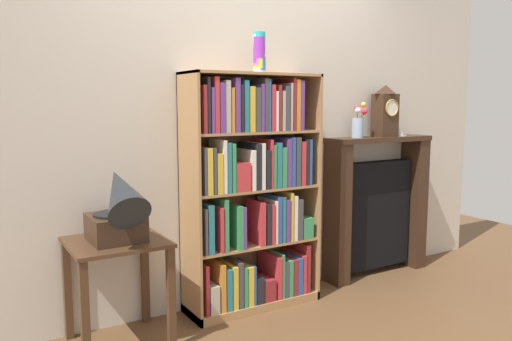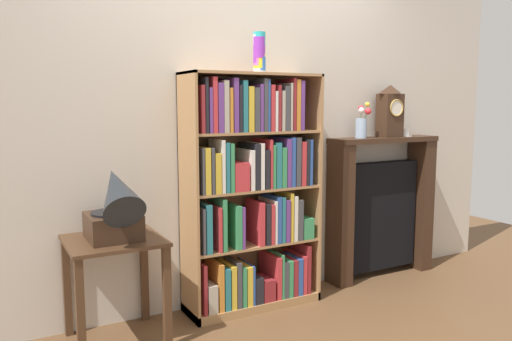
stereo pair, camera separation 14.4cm
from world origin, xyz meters
name	(u,v)px [view 1 (the left image)]	position (x,y,z in m)	size (l,w,h in m)	color
ground_plane	(261,312)	(0.00, 0.00, -0.01)	(7.65, 6.40, 0.02)	brown
wall_back	(253,120)	(0.13, 0.33, 1.30)	(4.65, 0.08, 2.60)	beige
bookshelf	(252,196)	(0.00, 0.11, 0.79)	(0.95, 0.33, 1.62)	#A87A4C
cup_stack	(259,53)	(0.05, 0.12, 1.75)	(0.08, 0.08, 0.27)	white
side_table_left	(117,265)	(-0.97, 0.03, 0.48)	(0.55, 0.52, 0.63)	#472D1C
gramophone	(119,208)	(-0.97, -0.05, 0.84)	(0.29, 0.51, 0.50)	#382316
fireplace_mantel	(376,207)	(1.23, 0.19, 0.56)	(0.98, 0.23, 1.15)	#382316
mantel_clock	(385,111)	(1.28, 0.17, 1.36)	(0.18, 0.15, 0.42)	#382316
flower_vase	(358,123)	(0.99, 0.17, 1.26)	(0.11, 0.11, 0.28)	#99B2D1
teacup_with_saucer	(399,133)	(1.45, 0.17, 1.18)	(0.13, 0.13, 0.06)	white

